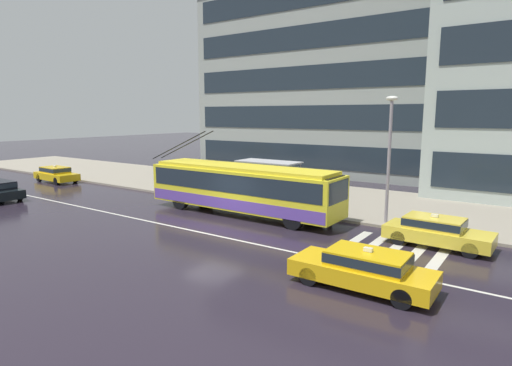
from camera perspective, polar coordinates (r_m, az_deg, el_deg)
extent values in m
plane|color=#271F2C|center=(21.44, -5.87, -5.85)|extent=(160.00, 160.00, 0.00)
cube|color=gray|center=(29.10, 6.44, -1.68)|extent=(80.00, 10.00, 0.14)
cube|color=beige|center=(19.01, 12.73, -8.00)|extent=(0.44, 4.40, 0.01)
cube|color=beige|center=(18.72, 15.30, -8.39)|extent=(0.44, 4.40, 0.01)
cube|color=beige|center=(18.46, 17.96, -8.77)|extent=(0.44, 4.40, 0.01)
cube|color=beige|center=(18.24, 20.70, -9.14)|extent=(0.44, 4.40, 0.01)
cube|color=beige|center=(18.06, 23.50, -9.50)|extent=(0.44, 4.40, 0.01)
cube|color=silver|center=(20.58, -8.06, -6.53)|extent=(72.00, 0.14, 0.01)
cube|color=yellow|center=(23.55, -1.97, -0.71)|extent=(11.77, 2.60, 2.15)
cube|color=yellow|center=(23.37, -1.98, 2.13)|extent=(11.06, 2.34, 0.20)
cube|color=#1E2833|center=(23.48, -1.97, 0.32)|extent=(11.30, 2.62, 0.99)
cube|color=#6344A8|center=(23.68, -1.96, -2.35)|extent=(11.65, 2.62, 0.60)
cube|color=#1E2833|center=(20.52, 11.06, -1.15)|extent=(0.14, 2.19, 1.08)
cube|color=black|center=(20.49, 10.73, 0.39)|extent=(0.18, 1.89, 0.28)
cylinder|color=black|center=(26.57, -9.51, 5.10)|extent=(4.58, 0.10, 1.91)
cylinder|color=black|center=(26.08, -10.60, 4.99)|extent=(4.58, 0.10, 1.91)
cylinder|color=black|center=(22.55, 7.87, -3.77)|extent=(1.04, 0.31, 1.04)
cylinder|color=black|center=(20.68, 5.04, -4.91)|extent=(1.04, 0.31, 1.04)
cylinder|color=black|center=(26.93, -6.91, -1.61)|extent=(1.04, 0.31, 1.04)
cylinder|color=black|center=(25.38, -10.23, -2.36)|extent=(1.04, 0.31, 1.04)
cube|color=yellow|center=(19.61, 23.45, -6.49)|extent=(4.36, 1.91, 0.55)
cube|color=yellow|center=(19.52, 23.05, -4.97)|extent=(2.38, 1.59, 0.48)
cube|color=#1E2833|center=(19.51, 23.06, -4.91)|extent=(2.42, 1.61, 0.31)
cube|color=silver|center=(19.45, 23.11, -4.09)|extent=(0.29, 0.17, 0.12)
cylinder|color=black|center=(20.13, 27.88, -6.99)|extent=(0.63, 0.23, 0.62)
cylinder|color=black|center=(18.67, 27.08, -8.16)|extent=(0.63, 0.23, 0.62)
cylinder|color=black|center=(20.73, 20.12, -6.02)|extent=(0.63, 0.23, 0.62)
cylinder|color=black|center=(19.31, 18.75, -7.06)|extent=(0.63, 0.23, 0.62)
cube|color=yellow|center=(14.32, 14.15, -11.76)|extent=(4.58, 1.77, 0.55)
cube|color=yellow|center=(14.08, 14.94, -9.92)|extent=(2.48, 1.52, 0.48)
cube|color=#1E2833|center=(14.08, 14.94, -9.83)|extent=(2.52, 1.53, 0.31)
cube|color=silver|center=(13.99, 14.99, -8.72)|extent=(0.28, 0.16, 0.12)
cylinder|color=black|center=(14.28, 7.18, -12.44)|extent=(0.62, 0.20, 0.62)
cylinder|color=black|center=(15.59, 9.86, -10.62)|extent=(0.62, 0.20, 0.62)
cylinder|color=black|center=(13.29, 19.19, -14.62)|extent=(0.62, 0.20, 0.62)
cylinder|color=black|center=(14.69, 20.86, -12.38)|extent=(0.62, 0.20, 0.62)
cube|color=yellow|center=(38.73, -25.45, 0.86)|extent=(4.47, 1.96, 0.55)
cube|color=yellow|center=(38.82, -25.62, 1.63)|extent=(2.44, 1.62, 0.48)
cube|color=#1E2833|center=(38.82, -25.62, 1.67)|extent=(2.49, 1.64, 0.31)
cube|color=silver|center=(38.78, -25.65, 2.09)|extent=(0.29, 0.17, 0.12)
cylinder|color=black|center=(37.84, -23.38, 0.52)|extent=(0.63, 0.23, 0.62)
cylinder|color=black|center=(37.12, -25.47, 0.22)|extent=(0.63, 0.23, 0.62)
cylinder|color=black|center=(40.38, -25.39, 0.89)|extent=(0.63, 0.23, 0.62)
cylinder|color=black|center=(39.71, -27.38, 0.62)|extent=(0.63, 0.23, 0.62)
cylinder|color=black|center=(34.28, -31.46, -0.93)|extent=(0.63, 0.22, 0.62)
cylinder|color=black|center=(31.58, -29.45, -1.53)|extent=(0.63, 0.22, 0.62)
cylinder|color=gray|center=(25.13, 4.28, -0.40)|extent=(0.08, 0.08, 2.44)
cylinder|color=gray|center=(27.20, -2.52, 0.36)|extent=(0.08, 0.08, 2.44)
cylinder|color=gray|center=(26.48, 6.02, 0.07)|extent=(0.08, 0.08, 2.44)
cylinder|color=gray|center=(28.45, -0.59, 0.76)|extent=(0.08, 0.08, 2.44)
cube|color=#99ADB2|center=(27.41, 2.59, 0.53)|extent=(3.56, 0.04, 1.95)
cube|color=#B2B2B7|center=(26.60, 1.70, 2.90)|extent=(4.04, 1.88, 0.08)
cube|color=brown|center=(27.22, 2.14, -1.28)|extent=(2.62, 0.36, 0.08)
cylinder|color=black|center=(23.26, 10.18, -3.34)|extent=(0.14, 0.14, 0.83)
cylinder|color=black|center=(23.14, 9.92, -3.40)|extent=(0.14, 0.14, 0.83)
cylinder|color=#434C4B|center=(23.06, 10.10, -1.66)|extent=(0.45, 0.45, 0.58)
sphere|color=#D48892|center=(22.99, 10.13, -0.67)|extent=(0.22, 0.22, 0.22)
cylinder|color=#48544A|center=(24.06, 6.67, -2.76)|extent=(0.14, 0.14, 0.89)
cylinder|color=#48544A|center=(23.92, 6.81, -2.83)|extent=(0.14, 0.14, 0.89)
cylinder|color=navy|center=(23.84, 6.77, -1.03)|extent=(0.51, 0.51, 0.61)
sphere|color=#CB8C8B|center=(23.77, 6.79, -0.02)|extent=(0.24, 0.24, 0.24)
cone|color=#2F529F|center=(23.62, 6.91, 0.65)|extent=(1.23, 1.23, 0.30)
cylinder|color=#333333|center=(23.70, 6.89, -0.65)|extent=(0.02, 0.02, 0.78)
cylinder|color=#514844|center=(25.65, 6.63, -2.12)|extent=(0.14, 0.14, 0.79)
cylinder|color=#514844|center=(25.72, 6.30, -2.08)|extent=(0.14, 0.14, 0.79)
cylinder|color=maroon|center=(25.56, 6.49, -0.63)|extent=(0.39, 0.39, 0.56)
sphere|color=tan|center=(25.50, 6.51, 0.24)|extent=(0.23, 0.23, 0.23)
cone|color=#231E2C|center=(25.50, 6.28, 0.92)|extent=(1.36, 1.36, 0.29)
cylinder|color=#333333|center=(25.58, 6.26, -0.22)|extent=(0.02, 0.02, 0.74)
cylinder|color=gray|center=(21.96, 17.58, 2.60)|extent=(0.16, 0.16, 6.10)
ellipsoid|color=silver|center=(21.84, 17.99, 10.88)|extent=(0.60, 0.32, 0.24)
cube|color=gray|center=(43.04, 11.53, 13.15)|extent=(26.98, 11.57, 17.21)
cube|color=#1E2833|center=(37.86, 7.68, 3.62)|extent=(25.36, 0.06, 2.07)
cube|color=#1E2833|center=(37.68, 7.79, 8.84)|extent=(25.36, 0.06, 2.07)
cube|color=#1E2833|center=(37.81, 7.91, 14.06)|extent=(25.36, 0.06, 2.07)
cube|color=#1E2833|center=(38.26, 8.03, 19.20)|extent=(25.36, 0.06, 2.07)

